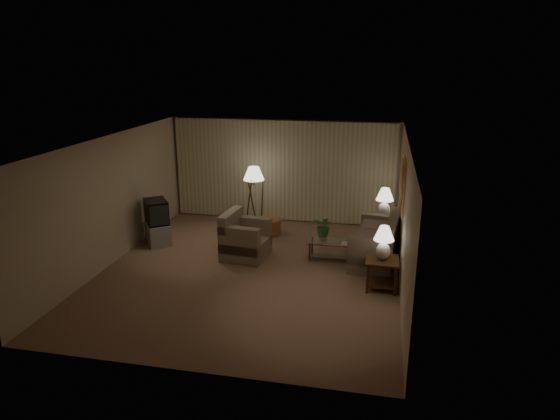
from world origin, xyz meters
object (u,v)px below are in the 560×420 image
object	(u,v)px
armchair	(246,240)
ottoman	(269,227)
side_table_far	(383,226)
table_lamp_near	(384,240)
floor_lamp	(254,197)
table_lamp_far	(385,200)
crt_tv	(156,212)
sofa	(375,244)
vase	(324,238)
coffee_table	(330,247)
tv_cabinet	(158,233)
side_table_near	(382,268)

from	to	relation	value
armchair	ottoman	world-z (taller)	armchair
side_table_far	table_lamp_near	xyz separation A→B (m)	(0.00, -2.60, 0.60)
table_lamp_near	floor_lamp	size ratio (longest dim) A/B	0.41
table_lamp_far	crt_tv	xyz separation A→B (m)	(-5.20, -1.21, -0.24)
sofa	side_table_far	world-z (taller)	sofa
table_lamp_near	vase	xyz separation A→B (m)	(-1.26, 1.25, -0.50)
armchair	table_lamp_far	distance (m)	3.41
side_table_far	table_lamp_far	distance (m)	0.63
coffee_table	armchair	bearing A→B (deg)	-171.85
armchair	floor_lamp	bearing A→B (deg)	15.22
tv_cabinet	side_table_far	bearing A→B (deg)	67.13
armchair	floor_lamp	size ratio (longest dim) A/B	0.71
crt_tv	coffee_table	bearing A→B (deg)	52.07
table_lamp_far	tv_cabinet	world-z (taller)	table_lamp_far
sofa	table_lamp_far	bearing A→B (deg)	-179.83
ottoman	vase	xyz separation A→B (m)	(1.52, -1.27, 0.28)
sofa	vase	distance (m)	1.11
vase	floor_lamp	bearing A→B (deg)	140.40
ottoman	crt_tv	bearing A→B (deg)	-155.10
table_lamp_far	ottoman	bearing A→B (deg)	-178.32
tv_cabinet	crt_tv	size ratio (longest dim) A/B	1.13
floor_lamp	vase	size ratio (longest dim) A/B	11.78
table_lamp_near	coffee_table	size ratio (longest dim) A/B	0.66
coffee_table	crt_tv	bearing A→B (deg)	178.03
sofa	vase	world-z (taller)	sofa
side_table_near	crt_tv	distance (m)	5.40
tv_cabinet	vase	world-z (taller)	vase
table_lamp_near	tv_cabinet	bearing A→B (deg)	165.02
table_lamp_near	ottoman	distance (m)	3.83
table_lamp_far	crt_tv	distance (m)	5.34
floor_lamp	crt_tv	bearing A→B (deg)	-142.81
floor_lamp	vase	distance (m)	2.59
vase	tv_cabinet	bearing A→B (deg)	177.95
armchair	coffee_table	xyz separation A→B (m)	(1.83, 0.26, -0.13)
armchair	coffee_table	world-z (taller)	armchair
table_lamp_far	tv_cabinet	size ratio (longest dim) A/B	0.78
side_table_far	floor_lamp	size ratio (longest dim) A/B	0.37
side_table_far	ottoman	distance (m)	2.78
coffee_table	tv_cabinet	world-z (taller)	tv_cabinet
floor_lamp	sofa	bearing A→B (deg)	-26.48
side_table_far	table_lamp_far	world-z (taller)	table_lamp_far
table_lamp_near	sofa	bearing A→B (deg)	96.34
floor_lamp	tv_cabinet	bearing A→B (deg)	-142.81
side_table_near	coffee_table	world-z (taller)	side_table_near
sofa	armchair	xyz separation A→B (m)	(-2.79, -0.36, 0.01)
side_table_far	table_lamp_far	xyz separation A→B (m)	(0.00, 0.00, 0.63)
coffee_table	floor_lamp	world-z (taller)	floor_lamp
armchair	vase	xyz separation A→B (m)	(1.68, 0.26, 0.08)
sofa	armchair	size ratio (longest dim) A/B	1.73
tv_cabinet	floor_lamp	size ratio (longest dim) A/B	0.56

